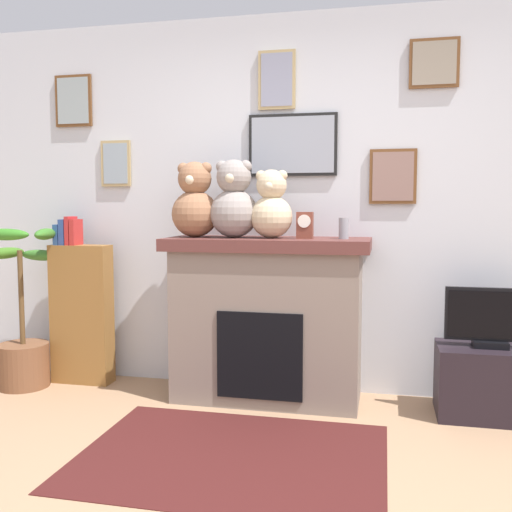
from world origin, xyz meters
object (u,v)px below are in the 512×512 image
(fireplace, at_px, (268,318))
(potted_plant, at_px, (24,337))
(candle_jar, at_px, (344,228))
(television, at_px, (491,319))
(teddy_bear_tan, at_px, (195,203))
(tv_stand, at_px, (489,382))
(teddy_bear_brown, at_px, (271,207))
(mantel_clock, at_px, (305,225))
(teddy_bear_cream, at_px, (234,203))
(bookshelf, at_px, (81,310))

(fireplace, height_order, potted_plant, potted_plant)
(fireplace, xyz_separation_m, candle_jar, (0.50, -0.02, 0.60))
(television, height_order, teddy_bear_tan, teddy_bear_tan)
(tv_stand, xyz_separation_m, candle_jar, (-0.89, 0.02, 0.93))
(potted_plant, relative_size, tv_stand, 1.85)
(tv_stand, height_order, candle_jar, candle_jar)
(candle_jar, bearing_deg, potted_plant, -177.12)
(teddy_bear_tan, relative_size, teddy_bear_brown, 1.13)
(tv_stand, bearing_deg, teddy_bear_tan, 179.28)
(fireplace, relative_size, mantel_clock, 7.80)
(potted_plant, height_order, teddy_bear_tan, teddy_bear_tan)
(potted_plant, xyz_separation_m, teddy_bear_tan, (1.25, 0.11, 0.95))
(potted_plant, relative_size, television, 2.13)
(fireplace, relative_size, teddy_bear_brown, 3.00)
(television, bearing_deg, teddy_bear_cream, 179.12)
(potted_plant, xyz_separation_m, television, (3.14, 0.09, 0.25))
(tv_stand, distance_m, mantel_clock, 1.49)
(bookshelf, bearing_deg, tv_stand, -2.05)
(mantel_clock, xyz_separation_m, teddy_bear_cream, (-0.47, 0.00, 0.14))
(fireplace, distance_m, bookshelf, 1.40)
(potted_plant, height_order, tv_stand, potted_plant)
(television, distance_m, candle_jar, 1.04)
(bookshelf, height_order, potted_plant, bookshelf)
(candle_jar, bearing_deg, television, -1.64)
(bookshelf, xyz_separation_m, tv_stand, (2.79, -0.10, -0.32))
(television, height_order, mantel_clock, mantel_clock)
(television, distance_m, teddy_bear_cream, 1.76)
(teddy_bear_tan, bearing_deg, teddy_bear_cream, -0.00)
(television, relative_size, teddy_bear_brown, 1.20)
(teddy_bear_cream, bearing_deg, teddy_bear_tan, 180.00)
(bookshelf, distance_m, mantel_clock, 1.77)
(tv_stand, relative_size, teddy_bear_tan, 1.22)
(potted_plant, bearing_deg, bookshelf, 28.33)
(bookshelf, xyz_separation_m, teddy_bear_cream, (1.17, -0.08, 0.78))
(fireplace, xyz_separation_m, television, (1.39, -0.04, 0.06))
(candle_jar, relative_size, mantel_clock, 0.79)
(mantel_clock, bearing_deg, candle_jar, 0.28)
(mantel_clock, bearing_deg, television, -1.22)
(bookshelf, relative_size, teddy_bear_brown, 2.73)
(bookshelf, height_order, mantel_clock, mantel_clock)
(candle_jar, relative_size, teddy_bear_cream, 0.26)
(fireplace, bearing_deg, mantel_clock, -4.37)
(fireplace, distance_m, teddy_bear_tan, 0.91)
(mantel_clock, bearing_deg, tv_stand, -1.15)
(teddy_bear_cream, bearing_deg, teddy_bear_brown, 0.02)
(tv_stand, height_order, television, television)
(teddy_bear_cream, bearing_deg, television, -0.88)
(fireplace, distance_m, candle_jar, 0.78)
(tv_stand, bearing_deg, potted_plant, -178.38)
(bookshelf, bearing_deg, teddy_bear_cream, -3.73)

